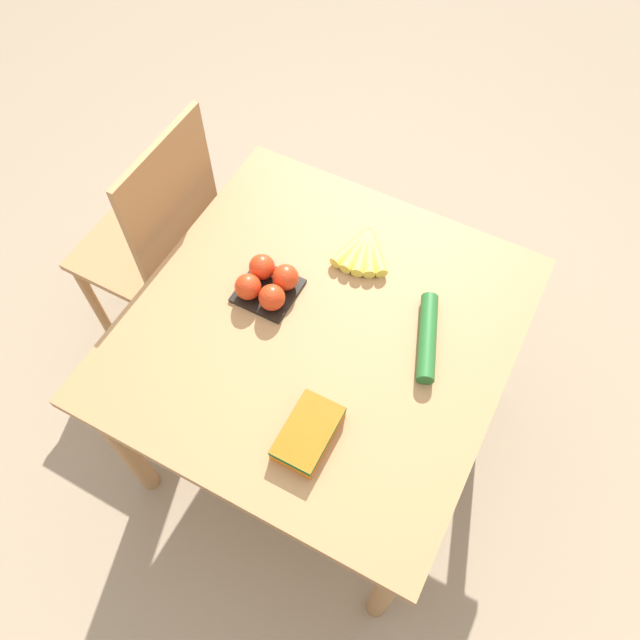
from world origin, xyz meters
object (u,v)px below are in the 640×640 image
object	(u,v)px
tomato_pack	(267,283)
carrot_bag	(308,433)
cucumber_near	(427,337)
banana_bunch	(363,251)
chair	(159,244)

from	to	relation	value
tomato_pack	carrot_bag	size ratio (longest dim) A/B	0.86
carrot_bag	cucumber_near	world-z (taller)	cucumber_near
banana_bunch	cucumber_near	size ratio (longest dim) A/B	0.65
chair	banana_bunch	distance (m)	0.74
banana_bunch	carrot_bag	bearing A→B (deg)	-167.63
carrot_bag	chair	bearing A→B (deg)	61.54
tomato_pack	carrot_bag	world-z (taller)	tomato_pack
banana_bunch	carrot_bag	size ratio (longest dim) A/B	0.89
tomato_pack	cucumber_near	distance (m)	0.45
carrot_bag	cucumber_near	size ratio (longest dim) A/B	0.73
chair	cucumber_near	bearing A→B (deg)	86.46
chair	cucumber_near	distance (m)	0.99
chair	tomato_pack	size ratio (longest dim) A/B	6.39
chair	cucumber_near	xyz separation A→B (m)	(-0.06, -0.96, 0.25)
cucumber_near	chair	bearing A→B (deg)	86.19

